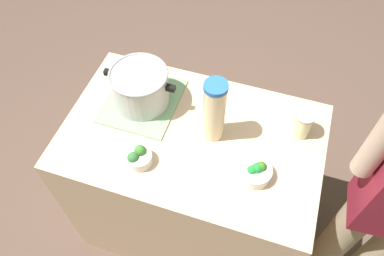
% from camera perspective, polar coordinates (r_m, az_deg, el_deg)
% --- Properties ---
extents(ground_plane, '(8.00, 8.00, 0.00)m').
position_cam_1_polar(ground_plane, '(2.42, 0.00, -13.42)').
color(ground_plane, brown).
extents(counter_slab, '(1.11, 0.70, 0.92)m').
position_cam_1_polar(counter_slab, '(2.00, 0.00, -8.48)').
color(counter_slab, '#D3B08C').
rests_on(counter_slab, ground_plane).
extents(dish_cloth, '(0.32, 0.36, 0.01)m').
position_cam_1_polar(dish_cloth, '(1.73, -7.46, 4.10)').
color(dish_cloth, '#7EAB7B').
rests_on(dish_cloth, counter_slab).
extents(cooking_pot, '(0.32, 0.25, 0.18)m').
position_cam_1_polar(cooking_pot, '(1.66, -7.81, 6.18)').
color(cooking_pot, '#B7B7BC').
rests_on(cooking_pot, dish_cloth).
extents(lemonade_pitcher, '(0.09, 0.09, 0.31)m').
position_cam_1_polar(lemonade_pitcher, '(1.49, 3.35, 2.59)').
color(lemonade_pitcher, beige).
rests_on(lemonade_pitcher, counter_slab).
extents(mason_jar, '(0.09, 0.09, 0.12)m').
position_cam_1_polar(mason_jar, '(1.63, 16.30, 0.65)').
color(mason_jar, beige).
rests_on(mason_jar, counter_slab).
extents(broccoli_bowl_front, '(0.13, 0.13, 0.08)m').
position_cam_1_polar(broccoli_bowl_front, '(1.50, 9.50, -6.47)').
color(broccoli_bowl_front, silver).
rests_on(broccoli_bowl_front, counter_slab).
extents(broccoli_bowl_center, '(0.11, 0.11, 0.08)m').
position_cam_1_polar(broccoli_bowl_center, '(1.53, -8.10, -4.37)').
color(broccoli_bowl_center, silver).
rests_on(broccoli_bowl_center, counter_slab).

